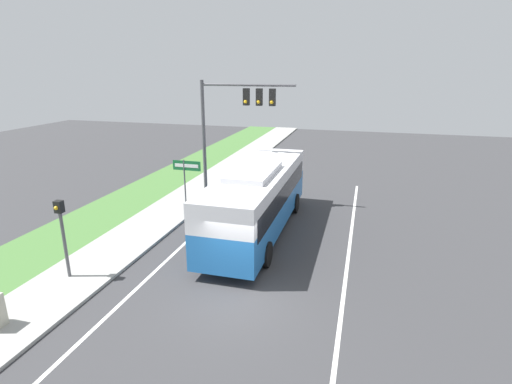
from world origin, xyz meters
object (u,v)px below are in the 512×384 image
(bus, at_px, (258,196))
(street_sign, at_px, (186,173))
(pedestrian_signal, at_px, (62,227))
(signal_gantry, at_px, (232,116))

(bus, bearing_deg, street_sign, 156.40)
(pedestrian_signal, bearing_deg, bus, 47.82)
(street_sign, bearing_deg, pedestrian_signal, -97.05)
(bus, relative_size, street_sign, 3.67)
(bus, height_order, signal_gantry, signal_gantry)
(signal_gantry, bearing_deg, street_sign, -137.37)
(signal_gantry, distance_m, street_sign, 4.08)
(signal_gantry, height_order, pedestrian_signal, signal_gantry)
(bus, bearing_deg, pedestrian_signal, -132.18)
(street_sign, bearing_deg, signal_gantry, 42.63)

